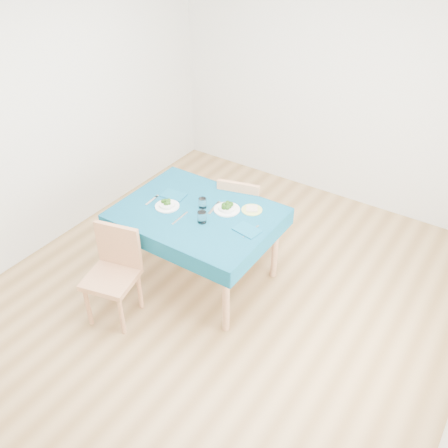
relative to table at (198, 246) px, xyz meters
The scene contains 16 objects.
room_shell 1.04m from the table, 19.39° to the right, with size 4.02×4.52×2.73m.
table is the anchor object (origin of this frame).
chair_near 0.87m from the table, 111.02° to the right, with size 0.40×0.44×1.00m, color tan.
chair_far 0.68m from the table, 83.92° to the left, with size 0.41×0.44×1.01m, color tan.
bowl_near 0.50m from the table, 163.18° to the right, with size 0.22×0.22×0.07m, color white, non-canonical shape.
bowl_far 0.49m from the table, 39.87° to the left, with size 0.23×0.23×0.07m, color white, non-canonical shape.
fork_near 0.59m from the table, 169.56° to the right, with size 0.02×0.17×0.00m, color silver.
knife_near 0.42m from the table, 111.75° to the right, with size 0.02×0.22×0.00m, color silver.
fork_far 0.41m from the table, 53.95° to the left, with size 0.03×0.20×0.00m, color silver.
knife_far 0.66m from the table, ahead, with size 0.02×0.21×0.00m, color silver.
napkin_near 0.52m from the table, 164.53° to the left, with size 0.21×0.15×0.01m, color navy.
napkin_far 0.64m from the table, ahead, with size 0.21×0.15×0.01m, color navy.
tumbler_center 0.43m from the table, 90.88° to the left, with size 0.07×0.07×0.09m, color white.
tumbler_side 0.46m from the table, 38.90° to the right, with size 0.08×0.08×0.10m, color white.
side_plate 0.61m from the table, 36.50° to the left, with size 0.18×0.18×0.01m, color #C3CE64.
bread_slice 0.62m from the table, 36.50° to the left, with size 0.10×0.10×0.01m, color beige.
Camera 1 is at (1.82, -2.74, 3.20)m, focal length 40.00 mm.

